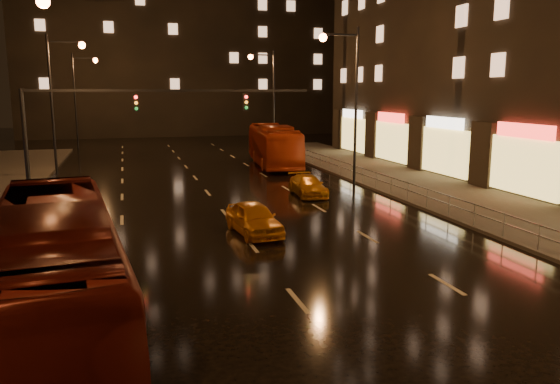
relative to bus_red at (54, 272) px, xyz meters
name	(u,v)px	position (x,y,z in m)	size (l,w,h in m)	color
ground	(213,199)	(6.49, 16.63, -1.69)	(140.00, 140.00, 0.00)	black
sidewalk_right	(470,201)	(19.99, 11.63, -1.62)	(7.00, 70.00, 0.15)	#38332D
building_distant	(181,7)	(10.49, 68.63, 16.31)	(44.00, 16.00, 36.00)	black
traffic_signal	(116,117)	(1.43, 16.63, 3.04)	(15.31, 0.32, 6.20)	black
railing_right	(391,181)	(16.69, 14.63, -0.80)	(0.05, 56.00, 1.00)	#99999E
bus_red	(54,272)	(0.00, 0.00, 0.00)	(2.85, 12.16, 3.39)	#4F110B
bus_curb	(274,145)	(13.55, 29.34, -0.03)	(2.80, 11.98, 3.34)	#AD3011
taxi_near	(254,218)	(6.99, 8.41, -1.00)	(1.63, 4.05, 1.38)	orange
taxi_far	(308,186)	(12.07, 16.17, -1.11)	(1.63, 4.01, 1.16)	#BE7311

